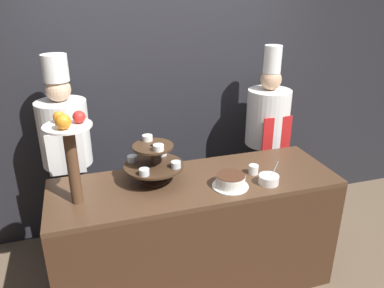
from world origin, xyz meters
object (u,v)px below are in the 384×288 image
fruit_pedestal (70,145)px  chef_center_left (266,135)px  tiered_stand (154,161)px  cup_white (253,169)px  cake_round (230,181)px  serving_bowl_near (269,179)px  chef_left (67,154)px

fruit_pedestal → chef_center_left: 1.93m
tiered_stand → fruit_pedestal: 0.60m
fruit_pedestal → cup_white: bearing=1.2°
cake_round → cup_white: bearing=28.7°
cup_white → chef_center_left: 0.83m
cake_round → serving_bowl_near: bearing=-8.0°
chef_center_left → cake_round: bearing=-131.2°
tiered_stand → serving_bowl_near: 0.83m
cup_white → tiered_stand: bearing=172.4°
fruit_pedestal → serving_bowl_near: 1.37m
serving_bowl_near → chef_left: chef_left is taller
cake_round → chef_left: size_ratio=0.14×
cup_white → chef_left: size_ratio=0.04×
cup_white → cake_round: bearing=-151.3°
cake_round → serving_bowl_near: (0.28, -0.04, -0.01)m
cup_white → serving_bowl_near: bearing=-78.1°
tiered_stand → chef_center_left: 1.35m
tiered_stand → cup_white: (0.74, -0.10, -0.13)m
tiered_stand → serving_bowl_near: size_ratio=2.57×
chef_center_left → serving_bowl_near: bearing=-116.9°
fruit_pedestal → cup_white: 1.33m
serving_bowl_near → chef_left: size_ratio=0.09×
tiered_stand → cake_round: tiered_stand is taller
serving_bowl_near → chef_left: bearing=148.2°
fruit_pedestal → cup_white: size_ratio=8.61×
tiered_stand → cup_white: bearing=-7.6°
tiered_stand → chef_left: 0.84m
tiered_stand → chef_left: bearing=135.8°
cake_round → serving_bowl_near: serving_bowl_near is taller
chef_left → cup_white: bearing=-27.0°
cup_white → chef_left: (-1.34, 0.68, 0.01)m
cake_round → fruit_pedestal: bearing=174.1°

